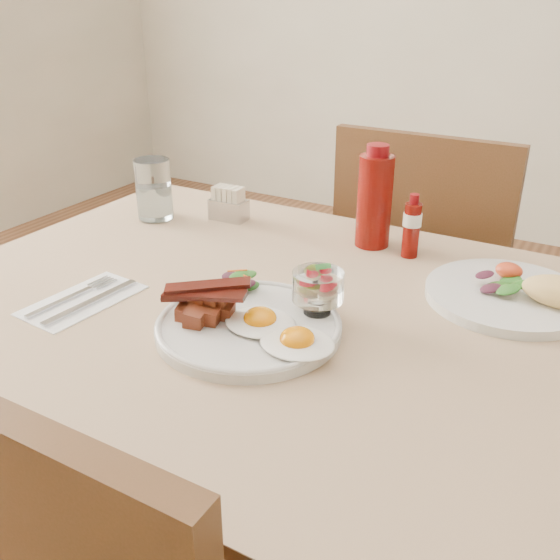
{
  "coord_description": "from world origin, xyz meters",
  "views": [
    {
      "loc": [
        0.39,
        -0.78,
        1.23
      ],
      "look_at": [
        -0.03,
        -0.04,
        0.82
      ],
      "focal_mm": 40.0,
      "sensor_mm": 36.0,
      "label": 1
    }
  ],
  "objects_px": {
    "main_plate": "(249,327)",
    "second_plate": "(521,294)",
    "water_glass": "(154,193)",
    "fruit_cup": "(318,286)",
    "ketchup_bottle": "(375,199)",
    "table": "(307,360)",
    "chair_far": "(425,283)",
    "sugar_caddy": "(229,205)",
    "hot_sauce_bottle": "(412,227)"
  },
  "relations": [
    {
      "from": "main_plate",
      "to": "second_plate",
      "type": "bearing_deg",
      "value": 41.52
    },
    {
      "from": "water_glass",
      "to": "fruit_cup",
      "type": "bearing_deg",
      "value": -24.69
    },
    {
      "from": "water_glass",
      "to": "ketchup_bottle",
      "type": "bearing_deg",
      "value": 11.2
    },
    {
      "from": "table",
      "to": "water_glass",
      "type": "relative_size",
      "value": 10.03
    },
    {
      "from": "main_plate",
      "to": "ketchup_bottle",
      "type": "relative_size",
      "value": 1.39
    },
    {
      "from": "fruit_cup",
      "to": "second_plate",
      "type": "xyz_separation_m",
      "value": [
        0.26,
        0.22,
        -0.04
      ]
    },
    {
      "from": "chair_far",
      "to": "table",
      "type": "bearing_deg",
      "value": -90.0
    },
    {
      "from": "water_glass",
      "to": "second_plate",
      "type": "bearing_deg",
      "value": -1.55
    },
    {
      "from": "table",
      "to": "chair_far",
      "type": "distance_m",
      "value": 0.68
    },
    {
      "from": "chair_far",
      "to": "water_glass",
      "type": "height_order",
      "value": "chair_far"
    },
    {
      "from": "chair_far",
      "to": "second_plate",
      "type": "distance_m",
      "value": 0.59
    },
    {
      "from": "ketchup_bottle",
      "to": "fruit_cup",
      "type": "bearing_deg",
      "value": -82.19
    },
    {
      "from": "main_plate",
      "to": "ketchup_bottle",
      "type": "distance_m",
      "value": 0.42
    },
    {
      "from": "table",
      "to": "sugar_caddy",
      "type": "relative_size",
      "value": 16.04
    },
    {
      "from": "main_plate",
      "to": "fruit_cup",
      "type": "height_order",
      "value": "fruit_cup"
    },
    {
      "from": "table",
      "to": "hot_sauce_bottle",
      "type": "relative_size",
      "value": 10.76
    },
    {
      "from": "table",
      "to": "water_glass",
      "type": "bearing_deg",
      "value": 155.81
    },
    {
      "from": "water_glass",
      "to": "table",
      "type": "bearing_deg",
      "value": -24.19
    },
    {
      "from": "table",
      "to": "fruit_cup",
      "type": "xyz_separation_m",
      "value": [
        0.02,
        -0.02,
        0.15
      ]
    },
    {
      "from": "table",
      "to": "hot_sauce_bottle",
      "type": "distance_m",
      "value": 0.34
    },
    {
      "from": "table",
      "to": "hot_sauce_bottle",
      "type": "bearing_deg",
      "value": 78.4
    },
    {
      "from": "hot_sauce_bottle",
      "to": "main_plate",
      "type": "bearing_deg",
      "value": -106.03
    },
    {
      "from": "chair_far",
      "to": "fruit_cup",
      "type": "relative_size",
      "value": 11.64
    },
    {
      "from": "table",
      "to": "ketchup_bottle",
      "type": "height_order",
      "value": "ketchup_bottle"
    },
    {
      "from": "second_plate",
      "to": "hot_sauce_bottle",
      "type": "relative_size",
      "value": 2.34
    },
    {
      "from": "ketchup_bottle",
      "to": "sugar_caddy",
      "type": "xyz_separation_m",
      "value": [
        -0.33,
        -0.02,
        -0.06
      ]
    },
    {
      "from": "table",
      "to": "main_plate",
      "type": "height_order",
      "value": "main_plate"
    },
    {
      "from": "chair_far",
      "to": "fruit_cup",
      "type": "bearing_deg",
      "value": -88.08
    },
    {
      "from": "chair_far",
      "to": "sugar_caddy",
      "type": "xyz_separation_m",
      "value": [
        -0.35,
        -0.37,
        0.26
      ]
    },
    {
      "from": "second_plate",
      "to": "water_glass",
      "type": "xyz_separation_m",
      "value": [
        -0.78,
        0.02,
        0.04
      ]
    },
    {
      "from": "sugar_caddy",
      "to": "water_glass",
      "type": "distance_m",
      "value": 0.17
    },
    {
      "from": "ketchup_bottle",
      "to": "hot_sauce_bottle",
      "type": "xyz_separation_m",
      "value": [
        0.08,
        -0.02,
        -0.03
      ]
    },
    {
      "from": "main_plate",
      "to": "second_plate",
      "type": "relative_size",
      "value": 0.97
    },
    {
      "from": "fruit_cup",
      "to": "ketchup_bottle",
      "type": "distance_m",
      "value": 0.34
    },
    {
      "from": "chair_far",
      "to": "second_plate",
      "type": "height_order",
      "value": "chair_far"
    },
    {
      "from": "fruit_cup",
      "to": "sugar_caddy",
      "type": "relative_size",
      "value": 0.96
    },
    {
      "from": "table",
      "to": "fruit_cup",
      "type": "relative_size",
      "value": 16.64
    },
    {
      "from": "sugar_caddy",
      "to": "table",
      "type": "bearing_deg",
      "value": -42.07
    },
    {
      "from": "chair_far",
      "to": "main_plate",
      "type": "relative_size",
      "value": 3.32
    },
    {
      "from": "water_glass",
      "to": "hot_sauce_bottle",
      "type": "bearing_deg",
      "value": 7.72
    },
    {
      "from": "second_plate",
      "to": "hot_sauce_bottle",
      "type": "xyz_separation_m",
      "value": [
        -0.22,
        0.1,
        0.04
      ]
    },
    {
      "from": "sugar_caddy",
      "to": "water_glass",
      "type": "height_order",
      "value": "water_glass"
    },
    {
      "from": "chair_far",
      "to": "main_plate",
      "type": "bearing_deg",
      "value": -93.92
    },
    {
      "from": "ketchup_bottle",
      "to": "water_glass",
      "type": "relative_size",
      "value": 1.52
    },
    {
      "from": "main_plate",
      "to": "ketchup_bottle",
      "type": "xyz_separation_m",
      "value": [
        0.03,
        0.41,
        0.09
      ]
    },
    {
      "from": "ketchup_bottle",
      "to": "sugar_caddy",
      "type": "height_order",
      "value": "ketchup_bottle"
    },
    {
      "from": "table",
      "to": "fruit_cup",
      "type": "distance_m",
      "value": 0.15
    },
    {
      "from": "chair_far",
      "to": "fruit_cup",
      "type": "xyz_separation_m",
      "value": [
        0.02,
        -0.68,
        0.29
      ]
    },
    {
      "from": "fruit_cup",
      "to": "water_glass",
      "type": "distance_m",
      "value": 0.57
    },
    {
      "from": "water_glass",
      "to": "chair_far",
      "type": "bearing_deg",
      "value": 41.38
    }
  ]
}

